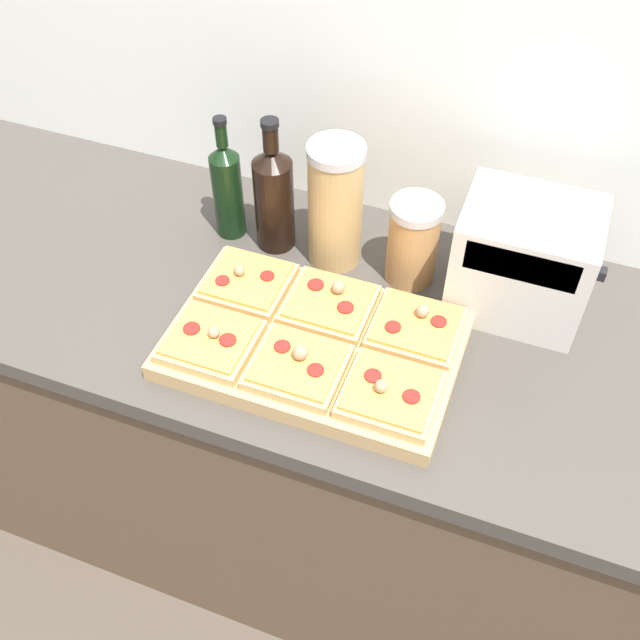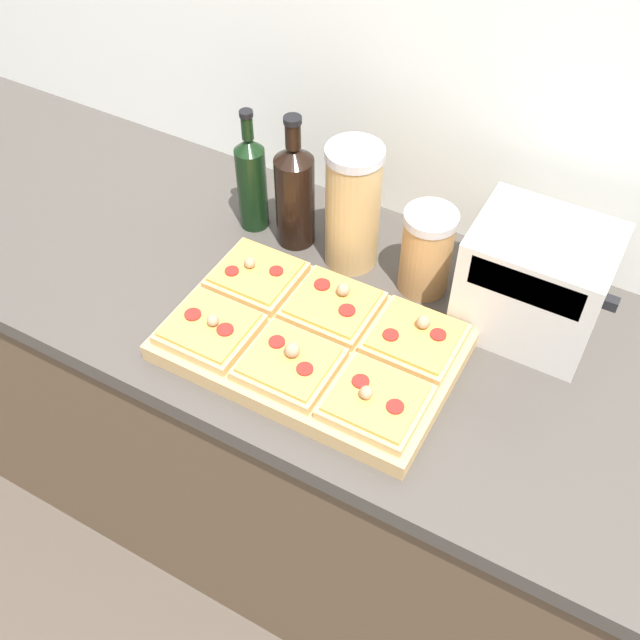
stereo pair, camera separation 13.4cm
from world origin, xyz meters
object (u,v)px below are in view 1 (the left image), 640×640
at_px(olive_oil_bottle, 227,188).
at_px(grain_jar_tall, 335,205).
at_px(toaster_oven, 523,260).
at_px(cutting_board, 314,346).
at_px(grain_jar_short, 413,241).
at_px(wine_bottle, 274,196).

xyz_separation_m(olive_oil_bottle, grain_jar_tall, (0.23, 0.00, 0.02)).
height_order(olive_oil_bottle, toaster_oven, olive_oil_bottle).
relative_size(cutting_board, grain_jar_short, 2.85).
height_order(grain_jar_tall, grain_jar_short, grain_jar_tall).
bearing_deg(cutting_board, toaster_oven, 38.83).
distance_m(olive_oil_bottle, grain_jar_tall, 0.23).
height_order(cutting_board, grain_jar_short, grain_jar_short).
bearing_deg(olive_oil_bottle, grain_jar_short, 0.00).
bearing_deg(cutting_board, olive_oil_bottle, 138.24).
distance_m(wine_bottle, toaster_oven, 0.50).
distance_m(wine_bottle, grain_jar_tall, 0.13).
height_order(cutting_board, grain_jar_tall, grain_jar_tall).
bearing_deg(cutting_board, grain_jar_tall, 101.66).
height_order(olive_oil_bottle, grain_jar_tall, olive_oil_bottle).
relative_size(olive_oil_bottle, toaster_oven, 1.03).
distance_m(olive_oil_bottle, grain_jar_short, 0.39).
height_order(wine_bottle, toaster_oven, wine_bottle).
relative_size(olive_oil_bottle, wine_bottle, 0.94).
relative_size(grain_jar_tall, toaster_oven, 1.00).
relative_size(wine_bottle, toaster_oven, 1.10).
bearing_deg(grain_jar_short, toaster_oven, -0.23).
xyz_separation_m(wine_bottle, grain_jar_short, (0.29, 0.00, -0.03)).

